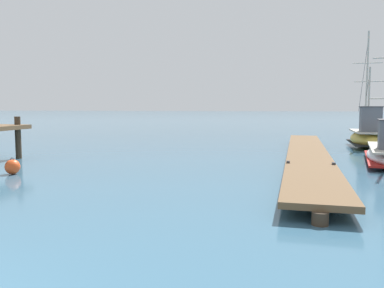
{
  "coord_description": "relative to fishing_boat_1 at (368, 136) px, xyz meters",
  "views": [
    {
      "loc": [
        5.17,
        -2.92,
        2.56
      ],
      "look_at": [
        2.65,
        9.02,
        1.4
      ],
      "focal_mm": 37.51,
      "sensor_mm": 36.0,
      "label": 1
    }
  ],
  "objects": [
    {
      "name": "fishing_boat_1",
      "position": [
        0.0,
        0.0,
        0.0
      ],
      "size": [
        2.28,
        7.13,
        7.32
      ],
      "color": "gold",
      "rests_on": "ground"
    },
    {
      "name": "mooring_buoy",
      "position": [
        -15.25,
        -13.16,
        -0.45
      ],
      "size": [
        0.56,
        0.56,
        0.63
      ],
      "color": "#E04C1E",
      "rests_on": "ground"
    },
    {
      "name": "floating_dock",
      "position": [
        -4.11,
        -7.04,
        -0.37
      ],
      "size": [
        2.78,
        21.36,
        0.53
      ],
      "color": "brown",
      "rests_on": "ground"
    }
  ]
}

